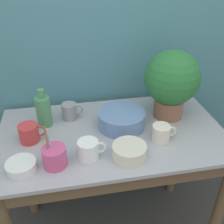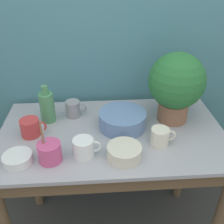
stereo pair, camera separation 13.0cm
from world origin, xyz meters
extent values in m
cube|color=teal|center=(0.00, 0.73, 1.20)|extent=(6.00, 0.05, 2.40)
cylinder|color=brown|center=(-0.54, 0.62, 0.41)|extent=(0.06, 0.06, 0.83)
cylinder|color=brown|center=(0.54, 0.62, 0.41)|extent=(0.06, 0.06, 0.83)
cube|color=brown|center=(0.00, 0.05, 0.78)|extent=(1.07, 0.02, 0.10)
cube|color=#9E9EA3|center=(0.00, 0.34, 0.84)|extent=(1.17, 0.67, 0.02)
cylinder|color=#8C5B42|center=(0.34, 0.43, 0.90)|extent=(0.16, 0.16, 0.11)
sphere|color=#286B33|center=(0.34, 0.43, 1.08)|extent=(0.29, 0.29, 0.29)
cylinder|color=#6684B2|center=(0.06, 0.38, 0.89)|extent=(0.25, 0.25, 0.09)
cylinder|color=#4C8C59|center=(-0.34, 0.47, 0.93)|extent=(0.08, 0.08, 0.17)
cylinder|color=#4C8C59|center=(-0.34, 0.47, 1.04)|extent=(0.04, 0.04, 0.05)
cylinder|color=#C63838|center=(-0.41, 0.34, 0.89)|extent=(0.10, 0.10, 0.09)
torus|color=#C63838|center=(-0.36, 0.34, 0.90)|extent=(0.06, 0.01, 0.06)
cylinder|color=beige|center=(0.22, 0.22, 0.89)|extent=(0.09, 0.09, 0.09)
torus|color=beige|center=(0.27, 0.22, 0.90)|extent=(0.06, 0.01, 0.06)
cylinder|color=gray|center=(-0.21, 0.50, 0.89)|extent=(0.08, 0.08, 0.09)
torus|color=gray|center=(-0.16, 0.50, 0.90)|extent=(0.06, 0.01, 0.06)
cylinder|color=white|center=(-0.14, 0.16, 0.89)|extent=(0.10, 0.10, 0.09)
torus|color=white|center=(-0.09, 0.16, 0.90)|extent=(0.06, 0.01, 0.06)
cylinder|color=silver|center=(-0.43, 0.13, 0.87)|extent=(0.13, 0.13, 0.04)
cylinder|color=beige|center=(0.04, 0.13, 0.88)|extent=(0.16, 0.16, 0.06)
cylinder|color=#CC4C7F|center=(-0.29, 0.14, 0.89)|extent=(0.11, 0.11, 0.09)
cylinder|color=#B7B7BC|center=(-0.31, 0.16, 0.94)|extent=(0.01, 0.03, 0.19)
cylinder|color=olive|center=(-0.31, 0.14, 0.95)|extent=(0.01, 0.02, 0.20)
camera|label=1|loc=(-0.21, -0.75, 1.65)|focal=42.00mm
camera|label=2|loc=(-0.08, -0.77, 1.65)|focal=42.00mm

